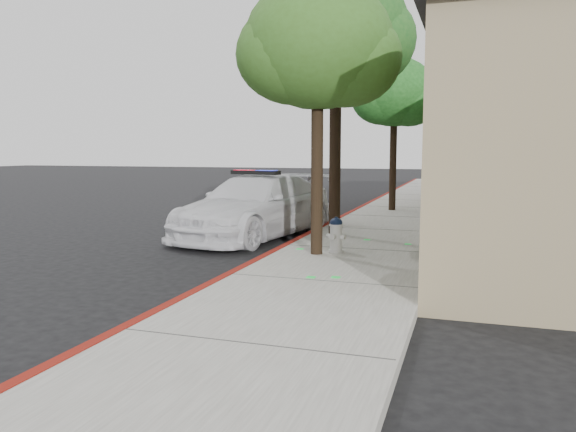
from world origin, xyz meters
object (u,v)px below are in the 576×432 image
at_px(police_car, 256,206).
at_px(street_tree_far, 395,96).
at_px(street_tree_mid, 337,33).
at_px(fire_hydrant, 336,234).
at_px(street_tree_near, 318,51).

relative_size(police_car, street_tree_far, 1.12).
height_order(police_car, street_tree_mid, street_tree_mid).
distance_m(fire_hydrant, street_tree_far, 9.09).
relative_size(police_car, street_tree_mid, 0.91).
distance_m(police_car, fire_hydrant, 3.41).
distance_m(fire_hydrant, street_tree_mid, 5.01).
bearing_deg(street_tree_near, street_tree_mid, 95.40).
bearing_deg(police_car, street_tree_mid, 15.17).
bearing_deg(street_tree_far, fire_hydrant, -90.10).
bearing_deg(fire_hydrant, street_tree_near, -121.07).
relative_size(police_car, fire_hydrant, 8.09).
distance_m(fire_hydrant, street_tree_near, 3.56).
bearing_deg(fire_hydrant, street_tree_mid, 116.32).
bearing_deg(street_tree_near, police_car, 131.96).
height_order(police_car, fire_hydrant, police_car).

